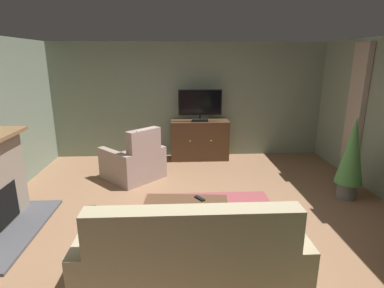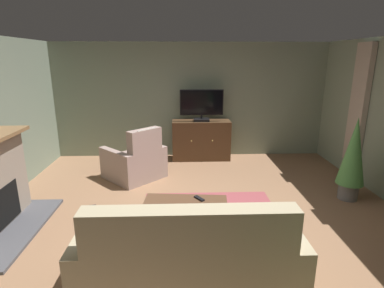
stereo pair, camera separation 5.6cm
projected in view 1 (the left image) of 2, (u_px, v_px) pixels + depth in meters
name	position (u px, v px, depth m)	size (l,w,h in m)	color
ground_plane	(198.00, 225.00, 4.28)	(6.68, 6.90, 0.04)	#936B4C
wall_back	(189.00, 101.00, 7.01)	(6.68, 0.10, 2.55)	gray
curtain_panel_far	(357.00, 104.00, 5.59)	(0.10, 0.44, 2.14)	#B2A393
rug_central	(211.00, 218.00, 4.40)	(2.00, 1.74, 0.01)	#9E474C
tv_cabinet	(200.00, 141.00, 6.92)	(1.28, 0.49, 0.88)	#352315
television	(200.00, 105.00, 6.64)	(0.93, 0.20, 0.69)	black
coffee_table	(186.00, 206.00, 4.01)	(1.14, 0.65, 0.40)	brown
tv_remote	(200.00, 198.00, 4.11)	(0.17, 0.05, 0.02)	black
sofa_floral	(192.00, 262.00, 2.94)	(2.08, 0.94, 1.06)	tan
armchair_in_far_corner	(135.00, 162.00, 5.82)	(1.29, 1.29, 1.02)	#A3897F
potted_plant_small_fern_corner	(352.00, 155.00, 4.88)	(0.42, 0.42, 1.35)	slate
cat	(93.00, 217.00, 4.26)	(0.26, 0.64, 0.20)	#2D2D33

